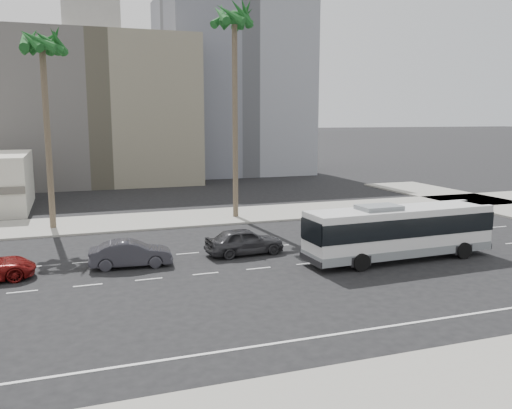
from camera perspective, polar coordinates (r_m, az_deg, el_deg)
name	(u,v)px	position (r m, az deg, el deg)	size (l,w,h in m)	color
ground	(354,259)	(32.07, 10.47, -5.75)	(700.00, 700.00, 0.00)	black
sidewalk_north	(263,213)	(45.80, 0.80, -0.96)	(120.00, 7.00, 0.15)	gray
midrise_beige_west	(95,111)	(71.88, -16.80, 9.54)	(24.00, 18.00, 18.00)	#5E5A53
midrise_gray_center	(230,85)	(82.37, -2.82, 12.63)	(20.00, 20.00, 26.00)	slate
civic_tower	(92,53)	(278.79, -17.13, 15.24)	(42.00, 42.00, 129.00)	#B6B2A7
highrise_right	(197,60)	(265.18, -6.34, 15.08)	(26.00, 26.00, 70.00)	slate
highrise_far	(229,77)	(300.07, -2.88, 13.49)	(22.00, 22.00, 60.00)	slate
city_bus	(400,230)	(32.16, 15.09, -2.69)	(11.61, 3.00, 3.31)	silver
car_a	(244,241)	(32.45, -1.24, -3.93)	(4.78, 1.92, 1.63)	#313134
car_b	(131,254)	(30.63, -13.23, -5.13)	(4.52, 1.58, 1.49)	#2F2E35
palm_near	(234,22)	(43.97, -2.31, 18.86)	(5.10, 5.10, 17.15)	brown
palm_mid	(42,47)	(41.91, -21.89, 15.33)	(4.71, 4.71, 14.57)	brown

